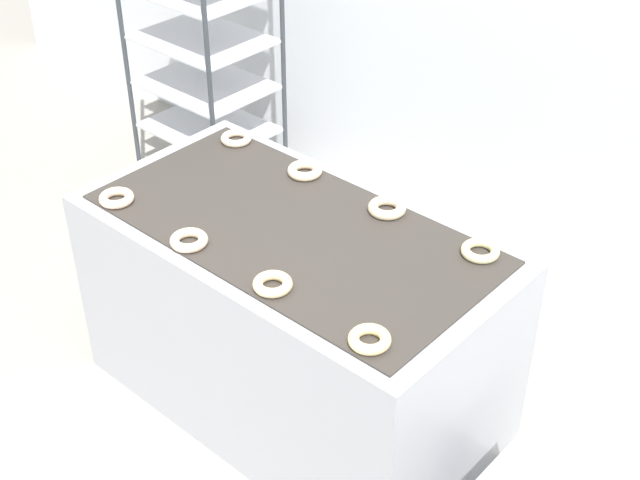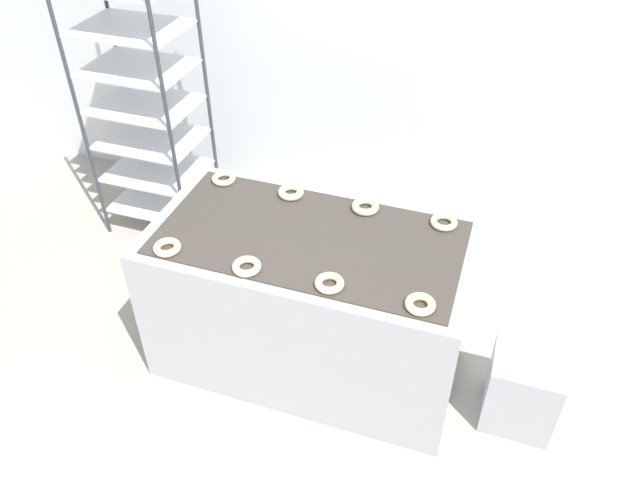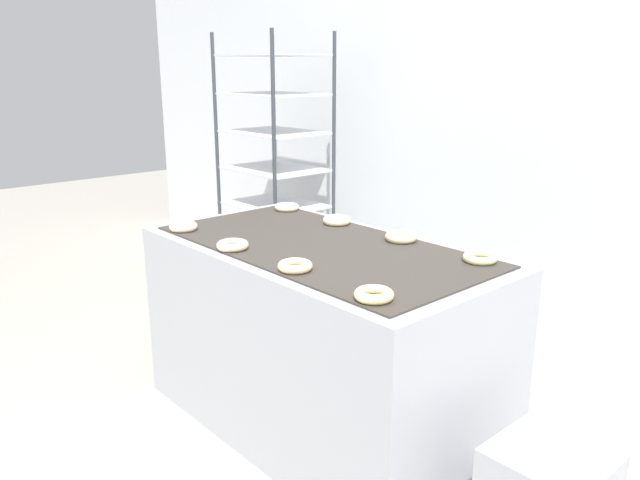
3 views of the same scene
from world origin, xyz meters
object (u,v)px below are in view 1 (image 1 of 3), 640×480
object	(u,v)px
donut_near_midright	(273,284)
donut_far_left	(236,138)
donut_far_midright	(387,208)
donut_near_midleft	(189,240)
donut_far_midleft	(305,170)
fryer_machine	(294,319)
donut_near_right	(370,339)
donut_far_right	(480,251)
donut_near_left	(116,198)
baking_rack_cart	(202,39)

from	to	relation	value
donut_near_midright	donut_far_left	xyz separation A→B (m)	(-0.80, 0.61, -0.00)
donut_far_left	donut_far_midright	size ratio (longest dim) A/B	0.92
donut_near_midleft	donut_far_midleft	size ratio (longest dim) A/B	0.98
fryer_machine	donut_far_midleft	size ratio (longest dim) A/B	11.71
donut_near_right	donut_far_midright	world-z (taller)	donut_far_midright
fryer_machine	donut_near_right	world-z (taller)	donut_near_right
donut_far_left	donut_far_right	xyz separation A→B (m)	(1.20, -0.01, 0.00)
fryer_machine	donut_near_right	size ratio (longest dim) A/B	12.10
donut_far_right	donut_near_right	bearing A→B (deg)	-89.47
donut_far_midleft	donut_far_right	size ratio (longest dim) A/B	1.02
donut_near_midright	donut_far_midleft	distance (m)	0.73
fryer_machine	donut_far_midleft	distance (m)	0.58
fryer_machine	donut_near_right	bearing A→B (deg)	-26.74
donut_far_midright	donut_far_right	size ratio (longest dim) A/B	1.05
donut_near_midright	donut_far_left	distance (m)	1.01
fryer_machine	donut_near_midright	world-z (taller)	donut_near_midright
donut_near_left	donut_far_right	xyz separation A→B (m)	(1.19, 0.61, -0.00)
donut_far_midright	donut_near_right	bearing A→B (deg)	-55.98
donut_near_left	donut_far_left	xyz separation A→B (m)	(-0.00, 0.62, -0.00)
donut_near_right	donut_near_midleft	bearing A→B (deg)	-179.05
donut_near_left	donut_far_midleft	world-z (taller)	donut_far_midleft
donut_near_midleft	donut_near_left	bearing A→B (deg)	179.37
fryer_machine	baking_rack_cart	distance (m)	1.73
fryer_machine	donut_near_midright	size ratio (longest dim) A/B	12.13
donut_near_midright	donut_near_right	size ratio (longest dim) A/B	1.00
donut_near_left	donut_far_midleft	xyz separation A→B (m)	(0.39, 0.61, 0.00)
donut_far_midleft	donut_far_midright	size ratio (longest dim) A/B	0.97
fryer_machine	donut_far_midright	distance (m)	0.57
donut_near_left	donut_far_midright	size ratio (longest dim) A/B	0.93
fryer_machine	donut_far_midright	bearing A→B (deg)	57.49
fryer_machine	donut_near_midleft	bearing A→B (deg)	-121.48
donut_near_left	donut_far_left	bearing A→B (deg)	90.41
donut_near_left	donut_near_midright	xyz separation A→B (m)	(0.80, 0.01, 0.00)
donut_near_left	donut_far_midright	distance (m)	1.00
baking_rack_cart	donut_far_midleft	xyz separation A→B (m)	(1.20, -0.56, -0.04)
donut_far_right	fryer_machine	bearing A→B (deg)	-152.98
donut_far_midleft	fryer_machine	bearing A→B (deg)	-54.65
fryer_machine	baking_rack_cart	xyz separation A→B (m)	(-1.41, 0.86, 0.49)
fryer_machine	donut_near_midleft	world-z (taller)	donut_near_midleft
donut_near_midleft	donut_far_right	size ratio (longest dim) A/B	1.00
donut_near_left	donut_near_right	xyz separation A→B (m)	(1.20, 0.01, 0.00)
baking_rack_cart	donut_near_right	xyz separation A→B (m)	(2.01, -1.16, -0.04)
fryer_machine	donut_near_left	size ratio (longest dim) A/B	12.20
donut_near_left	baking_rack_cart	bearing A→B (deg)	124.86
donut_far_midleft	baking_rack_cart	bearing A→B (deg)	155.06
fryer_machine	donut_far_left	bearing A→B (deg)	153.01
fryer_machine	donut_far_midleft	xyz separation A→B (m)	(-0.21, 0.30, 0.45)
donut_near_right	donut_far_left	distance (m)	1.35
donut_near_midleft	donut_far_midright	world-z (taller)	donut_far_midright
donut_near_midleft	donut_near_right	size ratio (longest dim) A/B	1.01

